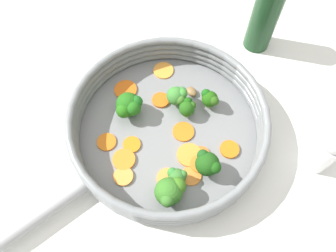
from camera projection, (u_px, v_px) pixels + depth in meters
name	position (u px, v px, depth m)	size (l,w,h in m)	color
ground_plane	(168.00, 132.00, 0.64)	(4.00, 4.00, 0.00)	silver
skillet	(168.00, 131.00, 0.64)	(0.35, 0.35, 0.01)	gray
skillet_rim_wall	(168.00, 122.00, 0.60)	(0.37, 0.37, 0.06)	gray
skillet_handle	(41.00, 216.00, 0.54)	(0.02, 0.02, 0.19)	#999B9E
skillet_rivet_left	(82.00, 161.00, 0.60)	(0.01, 0.01, 0.01)	gray
skillet_rivet_right	(109.00, 199.00, 0.56)	(0.01, 0.01, 0.01)	gray
carrot_slice_0	(107.00, 142.00, 0.62)	(0.04, 0.04, 0.00)	orange
carrot_slice_1	(191.00, 176.00, 0.59)	(0.04, 0.04, 0.00)	orange
carrot_slice_2	(230.00, 149.00, 0.61)	(0.04, 0.04, 0.01)	orange
carrot_slice_3	(163.00, 70.00, 0.69)	(0.04, 0.04, 0.00)	#F99A37
carrot_slice_4	(132.00, 145.00, 0.61)	(0.03, 0.03, 0.00)	orange
carrot_slice_5	(183.00, 132.00, 0.63)	(0.04, 0.04, 0.00)	orange
carrot_slice_6	(125.00, 178.00, 0.58)	(0.04, 0.04, 0.01)	#F9983E
carrot_slice_7	(189.00, 155.00, 0.60)	(0.05, 0.05, 0.01)	orange
carrot_slice_8	(200.00, 155.00, 0.60)	(0.03, 0.03, 0.00)	orange
carrot_slice_9	(167.00, 178.00, 0.58)	(0.04, 0.04, 0.01)	#EC943F
carrot_slice_10	(199.00, 164.00, 0.60)	(0.03, 0.03, 0.01)	orange
carrot_slice_11	(126.00, 90.00, 0.67)	(0.05, 0.05, 0.00)	orange
carrot_slice_12	(124.00, 160.00, 0.60)	(0.04, 0.04, 0.01)	orange
carrot_slice_13	(161.00, 100.00, 0.66)	(0.03, 0.03, 0.01)	orange
broccoli_floret_0	(178.00, 96.00, 0.64)	(0.04, 0.04, 0.04)	#7F955D
broccoli_floret_1	(170.00, 191.00, 0.54)	(0.06, 0.05, 0.06)	#6B985C
broccoli_floret_2	(210.00, 99.00, 0.64)	(0.03, 0.04, 0.04)	#7A9B4F
broccoli_floret_3	(129.00, 106.00, 0.62)	(0.05, 0.05, 0.05)	#7A9959
broccoli_floret_4	(188.00, 107.00, 0.63)	(0.03, 0.03, 0.04)	#6DA050
broccoli_floret_5	(177.00, 177.00, 0.56)	(0.03, 0.04, 0.04)	#7EA56D
broccoli_floret_6	(208.00, 164.00, 0.56)	(0.04, 0.05, 0.05)	#80B460
mushroom_piece_0	(192.00, 92.00, 0.66)	(0.02, 0.02, 0.01)	olive
salt_shaker	(326.00, 152.00, 0.56)	(0.04, 0.04, 0.11)	white
oil_bottle	(265.00, 16.00, 0.67)	(0.06, 0.06, 0.20)	#193D1E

